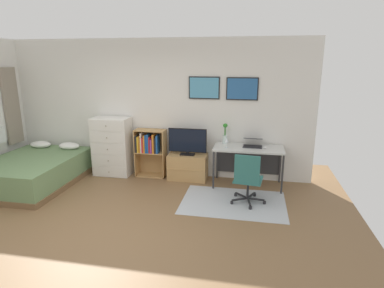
% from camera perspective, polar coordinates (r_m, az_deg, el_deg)
% --- Properties ---
extents(ground_plane, '(7.20, 7.20, 0.00)m').
position_cam_1_polar(ground_plane, '(4.76, -14.84, -14.57)').
color(ground_plane, brown).
extents(wall_back_with_posters, '(6.12, 0.09, 2.70)m').
position_cam_1_polar(wall_back_with_posters, '(6.49, -6.20, 6.31)').
color(wall_back_with_posters, silver).
rests_on(wall_back_with_posters, ground_plane).
extents(area_rug, '(1.70, 1.20, 0.01)m').
position_cam_1_polar(area_rug, '(5.46, 7.32, -10.20)').
color(area_rug, '#B2B7BC').
rests_on(area_rug, ground_plane).
extents(bed, '(1.52, 2.03, 0.64)m').
position_cam_1_polar(bed, '(6.79, -26.27, -4.27)').
color(bed, brown).
rests_on(bed, ground_plane).
extents(dresser, '(0.74, 0.46, 1.18)m').
position_cam_1_polar(dresser, '(6.71, -13.95, -0.44)').
color(dresser, white).
rests_on(dresser, ground_plane).
extents(bookshelf, '(0.61, 0.30, 0.96)m').
position_cam_1_polar(bookshelf, '(6.49, -7.58, -0.71)').
color(bookshelf, tan).
rests_on(bookshelf, ground_plane).
extents(tv_stand, '(0.76, 0.41, 0.51)m').
position_cam_1_polar(tv_stand, '(6.34, -0.76, -4.07)').
color(tv_stand, tan).
rests_on(tv_stand, ground_plane).
extents(television, '(0.75, 0.16, 0.52)m').
position_cam_1_polar(television, '(6.17, -0.82, 0.36)').
color(television, black).
rests_on(television, tv_stand).
extents(desk, '(1.27, 0.63, 0.74)m').
position_cam_1_polar(desk, '(6.08, 9.97, -1.59)').
color(desk, silver).
rests_on(desk, ground_plane).
extents(office_chair, '(0.57, 0.58, 0.86)m').
position_cam_1_polar(office_chair, '(5.26, 9.83, -5.92)').
color(office_chair, '#232326').
rests_on(office_chair, ground_plane).
extents(laptop, '(0.36, 0.39, 0.15)m').
position_cam_1_polar(laptop, '(6.06, 10.74, 0.20)').
color(laptop, '#333338').
rests_on(laptop, desk).
extents(computer_mouse, '(0.06, 0.10, 0.03)m').
position_cam_1_polar(computer_mouse, '(5.96, 12.83, -0.62)').
color(computer_mouse, silver).
rests_on(computer_mouse, desk).
extents(bamboo_vase, '(0.09, 0.10, 0.39)m').
position_cam_1_polar(bamboo_vase, '(6.15, 5.87, 1.91)').
color(bamboo_vase, silver).
rests_on(bamboo_vase, desk).
extents(wine_glass, '(0.07, 0.07, 0.18)m').
position_cam_1_polar(wine_glass, '(5.86, 6.18, 0.61)').
color(wine_glass, silver).
rests_on(wine_glass, desk).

